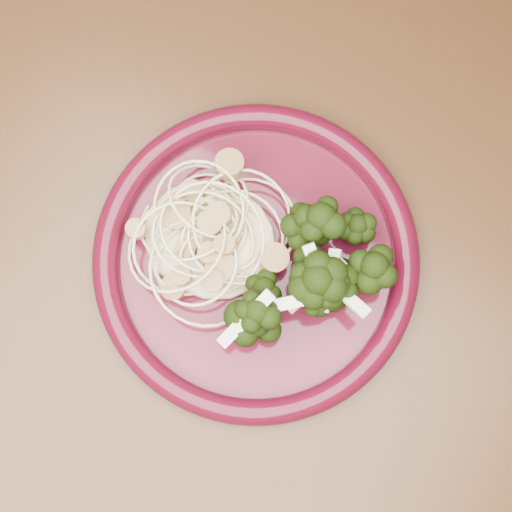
{
  "coord_description": "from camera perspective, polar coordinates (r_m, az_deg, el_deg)",
  "views": [
    {
      "loc": [
        0.09,
        -0.17,
        1.34
      ],
      "look_at": [
        0.03,
        -0.06,
        0.77
      ],
      "focal_mm": 50.0,
      "sensor_mm": 36.0,
      "label": 1
    }
  ],
  "objects": [
    {
      "name": "dining_table",
      "position": [
        0.72,
        0.76,
        3.31
      ],
      "size": [
        1.2,
        0.8,
        0.75
      ],
      "color": "#472814",
      "rests_on": "ground"
    },
    {
      "name": "spaghetti_pile",
      "position": [
        0.59,
        -3.76,
        1.57
      ],
      "size": [
        0.13,
        0.11,
        0.03
      ],
      "primitive_type": "ellipsoid",
      "rotation": [
        0.0,
        0.0,
        0.12
      ],
      "color": "beige",
      "rests_on": "dinner_plate"
    },
    {
      "name": "scallop_cluster",
      "position": [
        0.56,
        -3.98,
        2.36
      ],
      "size": [
        0.13,
        0.13,
        0.04
      ],
      "primitive_type": null,
      "rotation": [
        0.0,
        0.0,
        0.12
      ],
      "color": "#A98043",
      "rests_on": "spaghetti_pile"
    },
    {
      "name": "broccoli_pile",
      "position": [
        0.57,
        4.74,
        -1.79
      ],
      "size": [
        0.1,
        0.15,
        0.05
      ],
      "primitive_type": "ellipsoid",
      "rotation": [
        0.0,
        0.0,
        0.12
      ],
      "color": "black",
      "rests_on": "dinner_plate"
    },
    {
      "name": "onion_garnish",
      "position": [
        0.54,
        5.0,
        -1.22
      ],
      "size": [
        0.07,
        0.1,
        0.05
      ],
      "primitive_type": null,
      "rotation": [
        0.0,
        0.0,
        0.12
      ],
      "color": "#ECE8C6",
      "rests_on": "broccoli_pile"
    },
    {
      "name": "dinner_plate",
      "position": [
        0.59,
        -0.0,
        -0.2
      ],
      "size": [
        0.3,
        0.3,
        0.02
      ],
      "rotation": [
        0.0,
        0.0,
        0.12
      ],
      "color": "#480D1C",
      "rests_on": "dining_table"
    }
  ]
}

